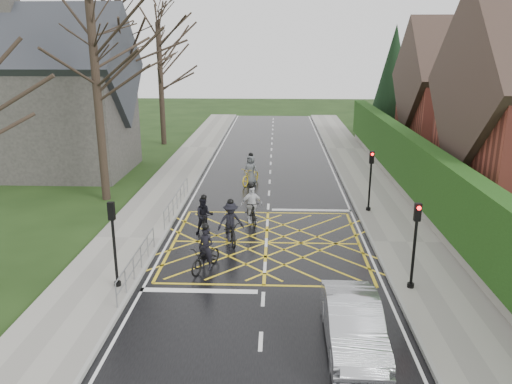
# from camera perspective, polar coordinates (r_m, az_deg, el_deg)

# --- Properties ---
(ground) EXTENTS (120.00, 120.00, 0.00)m
(ground) POSITION_cam_1_polar(r_m,az_deg,el_deg) (21.69, 1.18, -5.82)
(ground) COLOR black
(ground) RESTS_ON ground
(road) EXTENTS (9.00, 80.00, 0.01)m
(road) POSITION_cam_1_polar(r_m,az_deg,el_deg) (21.69, 1.18, -5.81)
(road) COLOR black
(road) RESTS_ON ground
(sidewalk_right) EXTENTS (3.00, 80.00, 0.15)m
(sidewalk_right) POSITION_cam_1_polar(r_m,az_deg,el_deg) (22.38, 16.81, -5.64)
(sidewalk_right) COLOR gray
(sidewalk_right) RESTS_ON ground
(sidewalk_left) EXTENTS (3.00, 80.00, 0.15)m
(sidewalk_left) POSITION_cam_1_polar(r_m,az_deg,el_deg) (22.58, -14.29, -5.23)
(sidewalk_left) COLOR gray
(sidewalk_left) RESTS_ON ground
(stone_wall) EXTENTS (0.50, 38.00, 0.70)m
(stone_wall) POSITION_cam_1_polar(r_m,az_deg,el_deg) (28.21, 17.40, -0.51)
(stone_wall) COLOR slate
(stone_wall) RESTS_ON ground
(hedge) EXTENTS (0.90, 38.00, 2.80)m
(hedge) POSITION_cam_1_polar(r_m,az_deg,el_deg) (27.77, 17.71, 2.94)
(hedge) COLOR #18340E
(hedge) RESTS_ON stone_wall
(house_far) EXTENTS (9.80, 8.80, 10.30)m
(house_far) POSITION_cam_1_polar(r_m,az_deg,el_deg) (40.87, 23.29, 9.74)
(house_far) COLOR brown
(house_far) RESTS_ON ground
(conifer) EXTENTS (4.60, 4.60, 10.00)m
(conifer) POSITION_cam_1_polar(r_m,az_deg,el_deg) (47.33, 15.35, 12.00)
(conifer) COLOR black
(conifer) RESTS_ON ground
(church) EXTENTS (8.80, 7.80, 11.00)m
(church) POSITION_cam_1_polar(r_m,az_deg,el_deg) (35.11, -21.34, 9.98)
(church) COLOR #2D2B28
(church) RESTS_ON ground
(tree_near) EXTENTS (9.24, 9.24, 11.44)m
(tree_near) POSITION_cam_1_polar(r_m,az_deg,el_deg) (27.70, -18.08, 15.05)
(tree_near) COLOR black
(tree_near) RESTS_ON ground
(tree_mid) EXTENTS (10.08, 10.08, 12.48)m
(tree_mid) POSITION_cam_1_polar(r_m,az_deg,el_deg) (35.61, -15.24, 16.58)
(tree_mid) COLOR black
(tree_mid) RESTS_ON ground
(tree_far) EXTENTS (8.40, 8.40, 10.40)m
(tree_far) POSITION_cam_1_polar(r_m,az_deg,el_deg) (43.18, -10.97, 14.82)
(tree_far) COLOR black
(tree_far) RESTS_ON ground
(railing_south) EXTENTS (0.05, 5.04, 1.03)m
(railing_south) POSITION_cam_1_polar(r_m,az_deg,el_deg) (18.85, -13.44, -7.28)
(railing_south) COLOR slate
(railing_south) RESTS_ON ground
(railing_north) EXTENTS (0.05, 6.04, 1.03)m
(railing_north) POSITION_cam_1_polar(r_m,az_deg,el_deg) (25.69, -9.04, -0.57)
(railing_north) COLOR slate
(railing_north) RESTS_ON ground
(traffic_light_ne) EXTENTS (0.24, 0.31, 3.21)m
(traffic_light_ne) POSITION_cam_1_polar(r_m,az_deg,el_deg) (25.57, 12.91, 1.17)
(traffic_light_ne) COLOR black
(traffic_light_ne) RESTS_ON ground
(traffic_light_se) EXTENTS (0.24, 0.31, 3.21)m
(traffic_light_se) POSITION_cam_1_polar(r_m,az_deg,el_deg) (17.80, 17.64, -5.99)
(traffic_light_se) COLOR black
(traffic_light_se) RESTS_ON ground
(traffic_light_sw) EXTENTS (0.24, 0.31, 3.21)m
(traffic_light_sw) POSITION_cam_1_polar(r_m,az_deg,el_deg) (17.77, -15.88, -5.89)
(traffic_light_sw) COLOR black
(traffic_light_sw) RESTS_ON ground
(cyclist_rear) EXTENTS (1.39, 1.99, 1.84)m
(cyclist_rear) POSITION_cam_1_polar(r_m,az_deg,el_deg) (19.09, -5.74, -7.17)
(cyclist_rear) COLOR black
(cyclist_rear) RESTS_ON ground
(cyclist_back) EXTENTS (0.95, 1.92, 1.85)m
(cyclist_back) POSITION_cam_1_polar(r_m,az_deg,el_deg) (22.55, -5.94, -3.12)
(cyclist_back) COLOR black
(cyclist_back) RESTS_ON ground
(cyclist_mid) EXTENTS (1.30, 2.12, 1.95)m
(cyclist_mid) POSITION_cam_1_polar(r_m,az_deg,el_deg) (21.56, -2.91, -3.95)
(cyclist_mid) COLOR black
(cyclist_mid) RESTS_ON ground
(cyclist_front) EXTENTS (1.15, 2.07, 1.99)m
(cyclist_front) POSITION_cam_1_polar(r_m,az_deg,el_deg) (23.75, -0.52, -1.92)
(cyclist_front) COLOR black
(cyclist_front) RESTS_ON ground
(cyclist_lead) EXTENTS (1.48, 2.14, 1.97)m
(cyclist_lead) POSITION_cam_1_polar(r_m,az_deg,el_deg) (30.47, -0.60, 2.14)
(cyclist_lead) COLOR gold
(cyclist_lead) RESTS_ON ground
(car) EXTENTS (1.54, 4.33, 1.42)m
(car) POSITION_cam_1_polar(r_m,az_deg,el_deg) (14.71, 11.05, -14.60)
(car) COLOR #A8AAAF
(car) RESTS_ON ground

